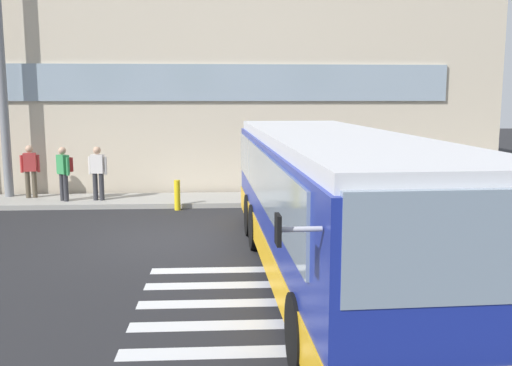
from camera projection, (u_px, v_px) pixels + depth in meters
name	position (u px, v px, depth m)	size (l,w,h in m)	color
ground_plane	(172.00, 241.00, 13.34)	(80.00, 90.00, 0.02)	#232326
bay_paint_stripes	(272.00, 302.00, 9.30)	(4.40, 3.96, 0.01)	silver
terminal_building	(178.00, 78.00, 24.14)	(23.31, 13.80, 8.29)	beige
boarding_curb	(186.00, 200.00, 18.06)	(25.51, 2.00, 0.15)	#9E9B93
entry_support_column	(2.00, 83.00, 17.77)	(0.28, 0.28, 7.25)	slate
bus_main_foreground	(332.00, 208.00, 10.33)	(3.02, 11.28, 2.70)	navy
passenger_near_column	(30.00, 169.00, 17.95)	(0.58, 0.29, 1.68)	#4C4233
passenger_by_doorway	(64.00, 170.00, 17.40)	(0.52, 0.51, 1.68)	#2D2D33
passenger_at_curb_edge	(98.00, 171.00, 17.51)	(0.58, 0.28, 1.68)	#2D2D33
safety_bollard_yellow	(177.00, 195.00, 16.81)	(0.18, 0.18, 0.90)	yellow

